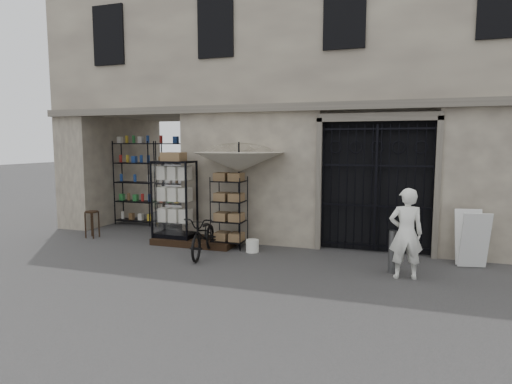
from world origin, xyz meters
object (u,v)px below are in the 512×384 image
(steel_bollard, at_px, (393,252))
(wooden_stool, at_px, (92,224))
(bicycle, at_px, (204,255))
(shopkeeper, at_px, (404,278))
(display_cabinet, at_px, (174,203))
(easel_sign, at_px, (472,239))
(wire_rack, at_px, (229,213))
(white_bucket, at_px, (252,246))
(market_umbrella, at_px, (239,157))

(steel_bollard, bearing_deg, wooden_stool, 174.55)
(bicycle, relative_size, wooden_stool, 2.43)
(bicycle, xyz_separation_m, shopkeeper, (4.13, -0.28, 0.00))
(display_cabinet, bearing_deg, easel_sign, 10.64)
(wire_rack, bearing_deg, shopkeeper, -24.59)
(white_bucket, height_order, bicycle, bicycle)
(market_umbrella, xyz_separation_m, white_bucket, (0.43, -0.30, -1.99))
(steel_bollard, bearing_deg, shopkeeper, -49.79)
(white_bucket, xyz_separation_m, steel_bollard, (3.01, -0.63, 0.27))
(display_cabinet, bearing_deg, steel_bollard, 0.72)
(market_umbrella, height_order, wooden_stool, market_umbrella)
(display_cabinet, xyz_separation_m, market_umbrella, (1.65, 0.08, 1.14))
(display_cabinet, xyz_separation_m, wooden_stool, (-2.33, -0.15, -0.62))
(easel_sign, bearing_deg, bicycle, 178.97)
(display_cabinet, xyz_separation_m, white_bucket, (2.08, -0.22, -0.85))
(steel_bollard, bearing_deg, market_umbrella, 164.73)
(steel_bollard, height_order, shopkeeper, steel_bollard)
(display_cabinet, height_order, shopkeeper, display_cabinet)
(bicycle, distance_m, steel_bollard, 3.93)
(shopkeeper, distance_m, easel_sign, 1.80)
(wooden_stool, relative_size, steel_bollard, 0.86)
(white_bucket, relative_size, bicycle, 0.17)
(wooden_stool, height_order, steel_bollard, steel_bollard)
(wire_rack, bearing_deg, display_cabinet, 172.67)
(wooden_stool, distance_m, shopkeeper, 7.71)
(bicycle, height_order, easel_sign, easel_sign)
(bicycle, xyz_separation_m, steel_bollard, (3.91, -0.02, 0.41))
(shopkeeper, relative_size, easel_sign, 1.50)
(white_bucket, xyz_separation_m, easel_sign, (4.48, 0.26, 0.43))
(white_bucket, height_order, shopkeeper, white_bucket)
(white_bucket, bearing_deg, steel_bollard, -11.91)
(bicycle, relative_size, shopkeeper, 1.02)
(easel_sign, bearing_deg, display_cabinet, 169.99)
(bicycle, bearing_deg, display_cabinet, 134.40)
(bicycle, distance_m, easel_sign, 5.48)
(bicycle, height_order, shopkeeper, bicycle)
(wire_rack, height_order, market_umbrella, market_umbrella)
(shopkeeper, bearing_deg, market_umbrella, -29.65)
(steel_bollard, height_order, easel_sign, easel_sign)
(wire_rack, bearing_deg, market_umbrella, 6.19)
(white_bucket, height_order, steel_bollard, steel_bollard)
(steel_bollard, xyz_separation_m, easel_sign, (1.47, 0.90, 0.16))
(market_umbrella, height_order, bicycle, market_umbrella)
(market_umbrella, distance_m, easel_sign, 5.15)
(shopkeeper, height_order, easel_sign, easel_sign)
(display_cabinet, relative_size, easel_sign, 1.83)
(easel_sign, bearing_deg, white_bucket, 173.02)
(white_bucket, bearing_deg, wooden_stool, 179.06)
(display_cabinet, bearing_deg, shopkeeper, -1.60)
(wooden_stool, height_order, easel_sign, easel_sign)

